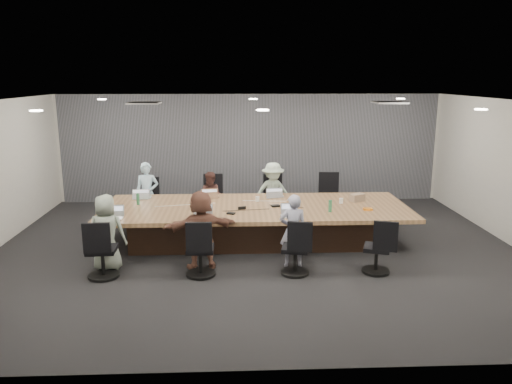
{
  "coord_description": "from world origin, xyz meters",
  "views": [
    {
      "loc": [
        -0.41,
        -9.02,
        3.24
      ],
      "look_at": [
        0.0,
        0.4,
        1.05
      ],
      "focal_mm": 35.0,
      "sensor_mm": 36.0,
      "label": 1
    }
  ],
  "objects_px": {
    "chair_0": "(150,204)",
    "chair_7": "(377,252)",
    "chair_3": "(331,199)",
    "laptop_0": "(143,197)",
    "conference_table": "(256,223)",
    "snack_packet": "(368,209)",
    "laptop_4": "(114,219)",
    "laptop_6": "(290,216)",
    "bottle_green_right": "(330,206)",
    "canvas_bag": "(357,197)",
    "person_0": "(147,194)",
    "laptop_1": "(211,197)",
    "person_2": "(273,193)",
    "stapler": "(242,208)",
    "chair_6": "(295,253)",
    "person_4": "(107,233)",
    "person_6": "(293,231)",
    "person_1": "(212,198)",
    "chair_4": "(102,254)",
    "chair_1": "(213,201)",
    "mug_brown": "(121,208)",
    "bottle_clear": "(194,203)",
    "chair_2": "(272,201)",
    "laptop_5": "(203,217)",
    "bottle_green_left": "(138,199)",
    "laptop_2": "(275,196)",
    "person_5": "(201,230)",
    "chair_5": "(200,253)"
  },
  "relations": [
    {
      "from": "chair_4",
      "to": "laptop_4",
      "type": "relative_size",
      "value": 2.6
    },
    {
      "from": "chair_6",
      "to": "laptop_6",
      "type": "height_order",
      "value": "laptop_6"
    },
    {
      "from": "stapler",
      "to": "canvas_bag",
      "type": "height_order",
      "value": "canvas_bag"
    },
    {
      "from": "laptop_1",
      "to": "person_2",
      "type": "distance_m",
      "value": 1.48
    },
    {
      "from": "chair_0",
      "to": "chair_7",
      "type": "relative_size",
      "value": 1.0
    },
    {
      "from": "person_6",
      "to": "person_1",
      "type": "bearing_deg",
      "value": -57.99
    },
    {
      "from": "person_0",
      "to": "laptop_4",
      "type": "distance_m",
      "value": 2.16
    },
    {
      "from": "person_0",
      "to": "laptop_4",
      "type": "relative_size",
      "value": 4.55
    },
    {
      "from": "laptop_6",
      "to": "chair_7",
      "type": "bearing_deg",
      "value": -37.4
    },
    {
      "from": "chair_2",
      "to": "laptop_5",
      "type": "relative_size",
      "value": 2.35
    },
    {
      "from": "chair_6",
      "to": "bottle_clear",
      "type": "bearing_deg",
      "value": 149.68
    },
    {
      "from": "chair_3",
      "to": "laptop_0",
      "type": "distance_m",
      "value": 4.29
    },
    {
      "from": "chair_7",
      "to": "bottle_green_left",
      "type": "xyz_separation_m",
      "value": [
        -4.3,
        1.92,
        0.49
      ]
    },
    {
      "from": "laptop_1",
      "to": "person_2",
      "type": "bearing_deg",
      "value": -164.13
    },
    {
      "from": "person_2",
      "to": "stapler",
      "type": "relative_size",
      "value": 8.95
    },
    {
      "from": "laptop_4",
      "to": "laptop_6",
      "type": "bearing_deg",
      "value": -0.76
    },
    {
      "from": "laptop_6",
      "to": "bottle_green_right",
      "type": "height_order",
      "value": "bottle_green_right"
    },
    {
      "from": "chair_3",
      "to": "laptop_1",
      "type": "distance_m",
      "value": 2.91
    },
    {
      "from": "chair_5",
      "to": "mug_brown",
      "type": "xyz_separation_m",
      "value": [
        -1.59,
        1.45,
        0.4
      ]
    },
    {
      "from": "stapler",
      "to": "person_4",
      "type": "bearing_deg",
      "value": -171.25
    },
    {
      "from": "bottle_green_left",
      "to": "mug_brown",
      "type": "xyz_separation_m",
      "value": [
        -0.24,
        -0.47,
        -0.06
      ]
    },
    {
      "from": "mug_brown",
      "to": "stapler",
      "type": "relative_size",
      "value": 0.66
    },
    {
      "from": "chair_0",
      "to": "chair_6",
      "type": "distance_m",
      "value": 4.5
    },
    {
      "from": "chair_0",
      "to": "laptop_1",
      "type": "relative_size",
      "value": 2.12
    },
    {
      "from": "chair_7",
      "to": "person_2",
      "type": "height_order",
      "value": "person_2"
    },
    {
      "from": "chair_4",
      "to": "person_2",
      "type": "bearing_deg",
      "value": 42.79
    },
    {
      "from": "conference_table",
      "to": "snack_packet",
      "type": "height_order",
      "value": "snack_packet"
    },
    {
      "from": "chair_6",
      "to": "person_1",
      "type": "relative_size",
      "value": 0.64
    },
    {
      "from": "chair_1",
      "to": "person_0",
      "type": "relative_size",
      "value": 0.6
    },
    {
      "from": "conference_table",
      "to": "person_0",
      "type": "height_order",
      "value": "person_0"
    },
    {
      "from": "person_5",
      "to": "bottle_clear",
      "type": "distance_m",
      "value": 1.26
    },
    {
      "from": "chair_2",
      "to": "bottle_green_right",
      "type": "bearing_deg",
      "value": 103.58
    },
    {
      "from": "laptop_5",
      "to": "bottle_green_right",
      "type": "distance_m",
      "value": 2.4
    },
    {
      "from": "person_2",
      "to": "chair_4",
      "type": "bearing_deg",
      "value": -145.38
    },
    {
      "from": "person_4",
      "to": "bottle_clear",
      "type": "height_order",
      "value": "person_4"
    },
    {
      "from": "chair_6",
      "to": "person_4",
      "type": "xyz_separation_m",
      "value": [
        -3.18,
        0.35,
        0.29
      ]
    },
    {
      "from": "person_0",
      "to": "laptop_1",
      "type": "height_order",
      "value": "person_0"
    },
    {
      "from": "chair_6",
      "to": "person_1",
      "type": "distance_m",
      "value": 3.41
    },
    {
      "from": "chair_7",
      "to": "conference_table",
      "type": "bearing_deg",
      "value": 157.59
    },
    {
      "from": "chair_7",
      "to": "person_6",
      "type": "distance_m",
      "value": 1.44
    },
    {
      "from": "person_0",
      "to": "chair_7",
      "type": "bearing_deg",
      "value": -37.13
    },
    {
      "from": "laptop_5",
      "to": "laptop_6",
      "type": "xyz_separation_m",
      "value": [
        1.58,
        0.0,
        0.0
      ]
    },
    {
      "from": "person_2",
      "to": "mug_brown",
      "type": "relative_size",
      "value": 13.52
    },
    {
      "from": "conference_table",
      "to": "bottle_green_right",
      "type": "relative_size",
      "value": 26.36
    },
    {
      "from": "bottle_green_right",
      "to": "canvas_bag",
      "type": "bearing_deg",
      "value": 48.4
    },
    {
      "from": "chair_7",
      "to": "person_4",
      "type": "relative_size",
      "value": 0.55
    },
    {
      "from": "chair_6",
      "to": "person_0",
      "type": "distance_m",
      "value": 4.25
    },
    {
      "from": "person_1",
      "to": "laptop_2",
      "type": "xyz_separation_m",
      "value": [
        1.37,
        -0.55,
        0.16
      ]
    },
    {
      "from": "conference_table",
      "to": "bottle_clear",
      "type": "xyz_separation_m",
      "value": [
        -1.2,
        -0.12,
        0.44
      ]
    },
    {
      "from": "chair_7",
      "to": "bottle_clear",
      "type": "xyz_separation_m",
      "value": [
        -3.15,
        1.58,
        0.48
      ]
    }
  ]
}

